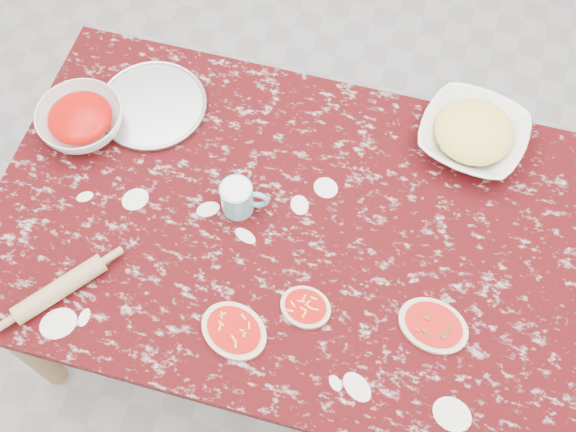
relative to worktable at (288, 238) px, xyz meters
The scene contains 10 objects.
ground 0.67m from the worktable, ahead, with size 4.00×4.00×0.00m, color gray.
worktable is the anchor object (origin of this frame).
pizza_tray 0.56m from the worktable, 151.09° to the left, with size 0.31×0.31×0.01m, color #B2B2B7.
sauce_bowl 0.67m from the worktable, 167.32° to the left, with size 0.24×0.24×0.08m, color white.
cheese_bowl 0.59m from the worktable, 41.91° to the left, with size 0.29×0.29×0.07m, color white.
flour_mug 0.19m from the worktable, behind, with size 0.13×0.09×0.10m.
pizza_left 0.34m from the worktable, 99.06° to the right, with size 0.21×0.19×0.02m.
pizza_mid 0.25m from the worktable, 64.18° to the right, with size 0.14×0.13×0.02m.
pizza_right 0.46m from the worktable, 22.95° to the right, with size 0.20×0.17×0.02m.
rolling_pin 0.61m from the worktable, 146.23° to the right, with size 0.05×0.05×0.25m, color tan.
Camera 1 is at (0.21, -0.78, 2.37)m, focal length 42.52 mm.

